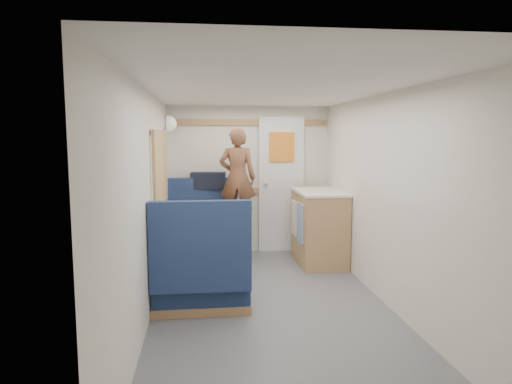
{
  "coord_description": "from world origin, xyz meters",
  "views": [
    {
      "loc": [
        -0.62,
        -3.96,
        1.6
      ],
      "look_at": [
        -0.05,
        0.9,
        1.0
      ],
      "focal_mm": 32.0,
      "sensor_mm": 36.0,
      "label": 1
    }
  ],
  "objects": [
    {
      "name": "tumbler_left",
      "position": [
        -0.81,
        0.74,
        0.78
      ],
      "size": [
        0.07,
        0.07,
        0.11
      ],
      "primitive_type": "cylinder",
      "color": "white",
      "rests_on": "dinette_table"
    },
    {
      "name": "rear_door",
      "position": [
        0.45,
        2.22,
        0.97
      ],
      "size": [
        0.62,
        0.12,
        1.86
      ],
      "color": "white",
      "rests_on": "wall_back"
    },
    {
      "name": "oak_trim_low",
      "position": [
        0.0,
        2.23,
        0.85
      ],
      "size": [
        2.15,
        0.02,
        0.08
      ],
      "primitive_type": "cube",
      "color": "#A8834C",
      "rests_on": "wall_back"
    },
    {
      "name": "bench_near",
      "position": [
        -0.65,
        0.14,
        0.3
      ],
      "size": [
        0.9,
        0.59,
        1.05
      ],
      "color": "#18244F",
      "rests_on": "floor"
    },
    {
      "name": "pepper_grinder",
      "position": [
        -0.57,
        0.9,
        0.76
      ],
      "size": [
        0.03,
        0.03,
        0.09
      ],
      "primitive_type": "cylinder",
      "color": "black",
      "rests_on": "dinette_table"
    },
    {
      "name": "beer_glass",
      "position": [
        -0.53,
        1.03,
        0.77
      ],
      "size": [
        0.06,
        0.06,
        0.1
      ],
      "primitive_type": "cylinder",
      "color": "#934615",
      "rests_on": "dinette_table"
    },
    {
      "name": "cheese_block",
      "position": [
        -0.63,
        0.76,
        0.76
      ],
      "size": [
        0.13,
        0.1,
        0.04
      ],
      "primitive_type": "cube",
      "rotation": [
        0.0,
        0.0,
        0.32
      ],
      "color": "#DAC27E",
      "rests_on": "tray"
    },
    {
      "name": "bread_loaf",
      "position": [
        -0.43,
        1.35,
        0.77
      ],
      "size": [
        0.21,
        0.29,
        0.11
      ],
      "primitive_type": "cube",
      "rotation": [
        0.0,
        0.0,
        0.31
      ],
      "color": "brown",
      "rests_on": "dinette_table"
    },
    {
      "name": "ceiling",
      "position": [
        0.0,
        0.0,
        2.0
      ],
      "size": [
        4.5,
        4.5,
        0.0
      ],
      "primitive_type": "plane",
      "rotation": [
        3.14,
        0.0,
        0.0
      ],
      "color": "silver",
      "rests_on": "wall_back"
    },
    {
      "name": "orange_fruit",
      "position": [
        -0.43,
        0.71,
        0.77
      ],
      "size": [
        0.07,
        0.07,
        0.07
      ],
      "primitive_type": "sphere",
      "color": "orange",
      "rests_on": "tray"
    },
    {
      "name": "duffel_bag",
      "position": [
        -0.55,
        2.12,
        1.01
      ],
      "size": [
        0.47,
        0.26,
        0.22
      ],
      "primitive_type": "cube",
      "rotation": [
        0.0,
        0.0,
        -0.1
      ],
      "color": "black",
      "rests_on": "ledge"
    },
    {
      "name": "dome_light",
      "position": [
        -1.04,
        1.85,
        1.75
      ],
      "size": [
        0.2,
        0.2,
        0.2
      ],
      "primitive_type": "sphere",
      "color": "white",
      "rests_on": "wall_left"
    },
    {
      "name": "bench_far",
      "position": [
        -0.65,
        1.86,
        0.3
      ],
      "size": [
        0.9,
        0.59,
        1.05
      ],
      "color": "#18244F",
      "rests_on": "floor"
    },
    {
      "name": "wall_back",
      "position": [
        0.0,
        2.25,
        1.0
      ],
      "size": [
        2.2,
        0.02,
        2.0
      ],
      "primitive_type": "cube",
      "color": "silver",
      "rests_on": "floor"
    },
    {
      "name": "salt_grinder",
      "position": [
        -0.59,
        1.07,
        0.77
      ],
      "size": [
        0.04,
        0.04,
        0.1
      ],
      "primitive_type": "cylinder",
      "color": "white",
      "rests_on": "dinette_table"
    },
    {
      "name": "wall_right",
      "position": [
        1.1,
        0.0,
        1.0
      ],
      "size": [
        0.02,
        4.5,
        2.0
      ],
      "primitive_type": "cube",
      "color": "silver",
      "rests_on": "floor"
    },
    {
      "name": "wine_glass",
      "position": [
        -0.78,
        0.93,
        0.84
      ],
      "size": [
        0.08,
        0.08,
        0.17
      ],
      "color": "white",
      "rests_on": "dinette_table"
    },
    {
      "name": "tumbler_right",
      "position": [
        -0.61,
        0.98,
        0.77
      ],
      "size": [
        0.06,
        0.06,
        0.1
      ],
      "primitive_type": "cylinder",
      "color": "white",
      "rests_on": "dinette_table"
    },
    {
      "name": "tumbler_mid",
      "position": [
        -0.79,
        1.21,
        0.78
      ],
      "size": [
        0.07,
        0.07,
        0.11
      ],
      "primitive_type": "cylinder",
      "color": "white",
      "rests_on": "dinette_table"
    },
    {
      "name": "person",
      "position": [
        -0.19,
        1.71,
        1.08
      ],
      "size": [
        0.51,
        0.38,
        1.26
      ],
      "primitive_type": "imported",
      "rotation": [
        0.0,
        0.0,
        2.96
      ],
      "color": "brown",
      "rests_on": "bench_far"
    },
    {
      "name": "floor",
      "position": [
        0.0,
        0.0,
        0.0
      ],
      "size": [
        4.5,
        4.5,
        0.0
      ],
      "primitive_type": "plane",
      "color": "#515156",
      "rests_on": "ground"
    },
    {
      "name": "galley_counter",
      "position": [
        0.82,
        1.55,
        0.47
      ],
      "size": [
        0.57,
        0.92,
        0.92
      ],
      "color": "#A8834C",
      "rests_on": "floor"
    },
    {
      "name": "oak_trim_high",
      "position": [
        0.0,
        2.23,
        1.78
      ],
      "size": [
        2.15,
        0.02,
        0.08
      ],
      "primitive_type": "cube",
      "color": "#A8834C",
      "rests_on": "wall_back"
    },
    {
      "name": "side_window",
      "position": [
        -1.08,
        1.0,
        1.25
      ],
      "size": [
        0.04,
        1.3,
        0.72
      ],
      "primitive_type": "cube",
      "color": "#9DAA90",
      "rests_on": "wall_left"
    },
    {
      "name": "tray",
      "position": [
        -0.48,
        0.75,
        0.73
      ],
      "size": [
        0.28,
        0.36,
        0.02
      ],
      "primitive_type": "cube",
      "rotation": [
        0.0,
        0.0,
        -0.06
      ],
      "color": "white",
      "rests_on": "dinette_table"
    },
    {
      "name": "ledge",
      "position": [
        -0.65,
        2.12,
        0.88
      ],
      "size": [
        0.9,
        0.14,
        0.04
      ],
      "primitive_type": "cube",
      "color": "#A8834C",
      "rests_on": "bench_far"
    },
    {
      "name": "wall_left",
      "position": [
        -1.1,
        0.0,
        1.0
      ],
      "size": [
        0.02,
        4.5,
        2.0
      ],
      "primitive_type": "cube",
      "color": "silver",
      "rests_on": "floor"
    },
    {
      "name": "dinette_table",
      "position": [
        -0.65,
        1.0,
        0.57
      ],
      "size": [
        0.62,
        0.92,
        0.72
      ],
      "color": "white",
      "rests_on": "floor"
    }
  ]
}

